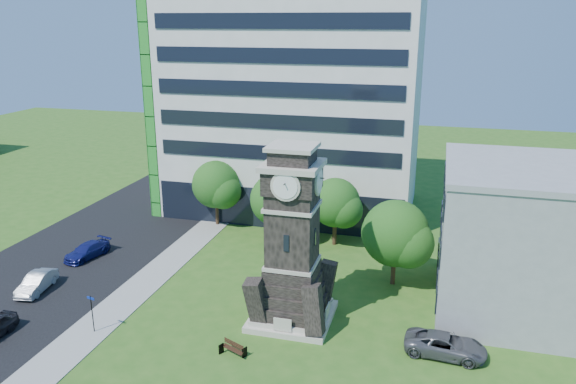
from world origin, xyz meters
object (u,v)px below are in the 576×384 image
(clock_tower, at_px, (292,248))
(car_east_lot, at_px, (445,345))
(car_street_mid, at_px, (37,283))
(car_street_north, at_px, (87,251))
(park_bench, at_px, (233,348))
(street_sign, at_px, (92,310))

(clock_tower, bearing_deg, car_east_lot, -9.73)
(car_street_mid, relative_size, car_street_north, 0.94)
(car_street_north, relative_size, car_east_lot, 0.88)
(clock_tower, bearing_deg, car_street_mid, -176.83)
(car_street_north, xyz_separation_m, car_east_lot, (29.91, -7.09, 0.05))
(car_street_north, bearing_deg, car_street_mid, -76.88)
(park_bench, relative_size, street_sign, 0.61)
(car_east_lot, distance_m, park_bench, 13.00)
(car_east_lot, bearing_deg, street_sign, 102.89)
(clock_tower, distance_m, street_sign, 13.67)
(car_street_north, height_order, car_east_lot, car_east_lot)
(street_sign, bearing_deg, car_east_lot, 22.64)
(clock_tower, xyz_separation_m, car_east_lot, (10.16, -1.74, -4.59))
(clock_tower, height_order, car_street_north, clock_tower)
(clock_tower, bearing_deg, car_street_north, 164.84)
(clock_tower, distance_m, park_bench, 7.45)
(car_east_lot, bearing_deg, car_street_mid, 93.02)
(car_street_north, bearing_deg, car_east_lot, -0.38)
(park_bench, bearing_deg, car_east_lot, 39.12)
(car_street_mid, xyz_separation_m, park_bench, (17.35, -4.04, -0.23))
(car_street_mid, relative_size, street_sign, 1.55)
(car_east_lot, xyz_separation_m, park_bench, (-12.55, -3.39, -0.24))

